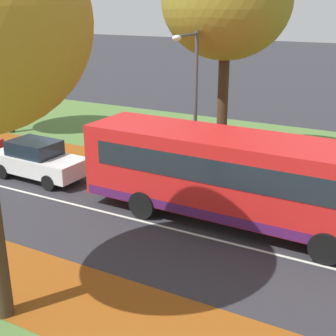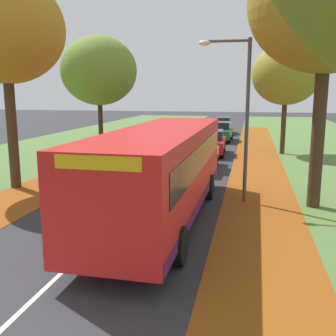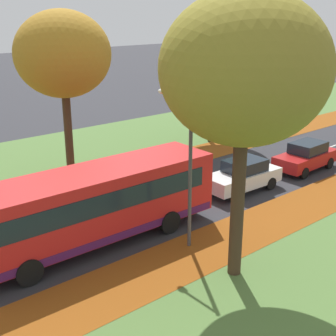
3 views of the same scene
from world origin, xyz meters
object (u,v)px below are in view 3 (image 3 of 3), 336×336
tree_left_near (63,55)px  bus (92,203)px  tree_right_near (245,70)px  car_white_lead (243,175)px  streetlamp_right (184,153)px  car_red_following (306,156)px  tree_left_mid (212,60)px

tree_left_near → bus: bearing=-22.4°
tree_right_near → car_white_lead: size_ratio=2.23×
tree_right_near → streetlamp_right: size_ratio=1.58×
bus → car_red_following: (0.19, 13.93, -0.89)m
car_white_lead → car_red_following: (0.18, 5.20, 0.00)m
tree_left_mid → car_white_lead: size_ratio=1.85×
tree_left_mid → car_red_following: bearing=-0.7°
car_white_lead → streetlamp_right: bearing=-69.6°
bus → car_white_lead: (0.02, 8.73, -0.89)m
streetlamp_right → car_red_following: bearing=100.4°
tree_right_near → bus: 7.81m
tree_left_near → car_white_lead: size_ratio=2.07×
tree_right_near → car_red_following: 13.81m
bus → car_red_following: bearing=89.2°
tree_left_mid → car_white_lead: tree_left_mid is taller
tree_left_near → streetlamp_right: bearing=-1.6°
bus → tree_left_near: bearing=157.6°
tree_right_near → tree_left_near: bearing=178.2°
car_red_following → tree_left_near: bearing=-124.2°
tree_left_mid → tree_left_near: bearing=-88.1°
streetlamp_right → car_red_following: (-2.05, 11.20, -2.92)m
tree_left_near → tree_right_near: (12.29, -0.38, 0.46)m
tree_left_mid → streetlamp_right: tree_left_mid is taller
tree_left_near → tree_left_mid: tree_left_near is taller
tree_left_near → bus: tree_left_near is taller
tree_left_mid → bus: bearing=-61.5°
tree_left_near → car_red_following: tree_left_near is taller
tree_right_near → car_red_following: bearing=113.2°
tree_left_mid → streetlamp_right: (9.86, -11.30, -1.79)m
bus → car_white_lead: 8.78m
streetlamp_right → bus: bearing=-129.5°
tree_left_mid → tree_right_near: 17.12m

